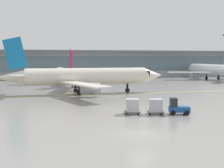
% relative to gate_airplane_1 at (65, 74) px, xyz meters
% --- Properties ---
extents(ground_plane, '(400.00, 400.00, 0.00)m').
position_rel_gate_airplane_1_xyz_m(ground_plane, '(-1.10, -60.35, -2.76)').
color(ground_plane, gray).
extents(taxiway_centreline_stripe, '(109.98, 2.78, 0.01)m').
position_rel_gate_airplane_1_xyz_m(taxiway_centreline_stripe, '(0.94, -27.35, -2.76)').
color(taxiway_centreline_stripe, yellow).
rests_on(taxiway_centreline_stripe, ground_plane).
extents(terminal_concourse, '(190.60, 11.00, 9.60)m').
position_rel_gate_airplane_1_xyz_m(terminal_concourse, '(-1.10, 25.15, 2.16)').
color(terminal_concourse, '#9EA3A8').
rests_on(terminal_concourse, ground_plane).
extents(gate_airplane_1, '(25.88, 27.74, 9.21)m').
position_rel_gate_airplane_1_xyz_m(gate_airplane_1, '(0.00, 0.00, 0.00)').
color(gate_airplane_1, silver).
rests_on(gate_airplane_1, ground_plane).
extents(gate_airplane_2, '(29.94, 32.20, 10.67)m').
position_rel_gate_airplane_1_xyz_m(gate_airplane_2, '(48.52, 5.06, 0.44)').
color(gate_airplane_2, white).
rests_on(gate_airplane_2, ground_plane).
extents(taxiing_regional_jet, '(33.37, 31.09, 11.07)m').
position_rel_gate_airplane_1_xyz_m(taxiing_regional_jet, '(0.51, -25.34, 0.56)').
color(taxiing_regional_jet, silver).
rests_on(taxiing_regional_jet, ground_plane).
extents(baggage_tug, '(2.91, 2.28, 2.10)m').
position_rel_gate_airplane_1_xyz_m(baggage_tug, '(7.08, -51.71, -1.87)').
color(baggage_tug, '#194C8C').
rests_on(baggage_tug, ground_plane).
extents(cargo_dolly_lead, '(2.51, 2.20, 1.94)m').
position_rel_gate_airplane_1_xyz_m(cargo_dolly_lead, '(4.50, -50.82, -1.71)').
color(cargo_dolly_lead, '#595B60').
rests_on(cargo_dolly_lead, ground_plane).
extents(cargo_dolly_trailing, '(2.51, 2.20, 1.94)m').
position_rel_gate_airplane_1_xyz_m(cargo_dolly_trailing, '(1.70, -49.85, -1.71)').
color(cargo_dolly_trailing, '#595B60').
rests_on(cargo_dolly_trailing, ground_plane).
extents(apron_light_mast_1, '(1.80, 0.36, 15.53)m').
position_rel_gate_airplane_1_xyz_m(apron_light_mast_1, '(61.25, 15.81, 5.69)').
color(apron_light_mast_1, gray).
rests_on(apron_light_mast_1, ground_plane).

